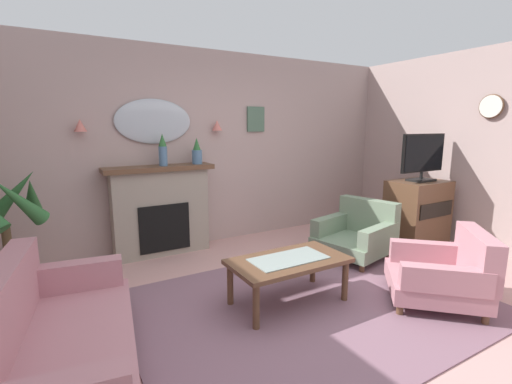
% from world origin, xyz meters
% --- Properties ---
extents(floor, '(7.01, 5.87, 0.10)m').
position_xyz_m(floor, '(0.00, 0.00, -0.05)').
color(floor, '#C6938E').
rests_on(floor, ground).
extents(wall_back, '(7.01, 0.10, 2.67)m').
position_xyz_m(wall_back, '(0.00, 2.49, 1.33)').
color(wall_back, '#B29993').
rests_on(wall_back, ground).
extents(patterned_rug, '(3.20, 2.40, 0.01)m').
position_xyz_m(patterned_rug, '(0.00, 0.20, 0.01)').
color(patterned_rug, '#7F5B6B').
rests_on(patterned_rug, ground).
extents(fireplace, '(1.36, 0.36, 1.16)m').
position_xyz_m(fireplace, '(-0.80, 2.26, 0.57)').
color(fireplace, gray).
rests_on(fireplace, ground).
extents(mantel_vase_right, '(0.11, 0.11, 0.40)m').
position_xyz_m(mantel_vase_right, '(-0.75, 2.24, 1.36)').
color(mantel_vase_right, '#4C7093').
rests_on(mantel_vase_right, fireplace).
extents(mantel_vase_left, '(0.13, 0.13, 0.34)m').
position_xyz_m(mantel_vase_left, '(-0.30, 2.24, 1.31)').
color(mantel_vase_left, '#4C7093').
rests_on(mantel_vase_left, fireplace).
extents(wall_mirror, '(0.96, 0.06, 0.56)m').
position_xyz_m(wall_mirror, '(-0.80, 2.41, 1.71)').
color(wall_mirror, '#B2BCC6').
extents(wall_sconce_left, '(0.14, 0.14, 0.14)m').
position_xyz_m(wall_sconce_left, '(-1.65, 2.36, 1.66)').
color(wall_sconce_left, '#D17066').
extents(wall_sconce_right, '(0.14, 0.14, 0.14)m').
position_xyz_m(wall_sconce_right, '(0.05, 2.36, 1.66)').
color(wall_sconce_right, '#D17066').
extents(wall_clock, '(0.04, 0.31, 0.31)m').
position_xyz_m(wall_clock, '(2.96, 0.31, 1.90)').
color(wall_clock, silver).
extents(framed_picture, '(0.28, 0.03, 0.36)m').
position_xyz_m(framed_picture, '(0.70, 2.42, 1.75)').
color(framed_picture, '#4C6B56').
extents(coffee_table, '(1.10, 0.60, 0.45)m').
position_xyz_m(coffee_table, '(-0.15, 0.34, 0.38)').
color(coffee_table, brown).
rests_on(coffee_table, ground).
extents(floral_couch, '(1.10, 1.81, 0.76)m').
position_xyz_m(floral_couch, '(-2.11, 0.26, 0.32)').
color(floral_couch, '#B77A84').
rests_on(floral_couch, ground).
extents(armchair_by_coffee_table, '(0.97, 0.96, 0.71)m').
position_xyz_m(armchair_by_coffee_table, '(1.35, 0.93, 0.31)').
color(armchair_by_coffee_table, gray).
rests_on(armchair_by_coffee_table, ground).
extents(armchair_near_fireplace, '(1.15, 1.14, 0.71)m').
position_xyz_m(armchair_near_fireplace, '(1.13, -0.40, 0.31)').
color(armchair_near_fireplace, '#B77A84').
rests_on(armchair_near_fireplace, ground).
extents(tv_cabinet, '(0.80, 0.57, 0.90)m').
position_xyz_m(tv_cabinet, '(2.45, 0.88, 0.45)').
color(tv_cabinet, brown).
rests_on(tv_cabinet, ground).
extents(tv_flatscreen, '(0.84, 0.24, 0.65)m').
position_xyz_m(tv_flatscreen, '(2.45, 0.86, 1.25)').
color(tv_flatscreen, black).
rests_on(tv_flatscreen, tv_cabinet).
extents(potted_plant_tall_palm, '(0.79, 0.80, 1.29)m').
position_xyz_m(potted_plant_tall_palm, '(-2.41, 1.74, 0.65)').
color(potted_plant_tall_palm, silver).
rests_on(potted_plant_tall_palm, ground).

